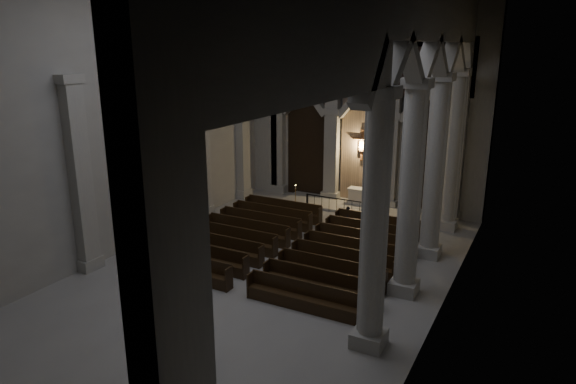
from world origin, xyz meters
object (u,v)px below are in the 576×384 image
(altar_rail, at_px, (344,204))
(candle_stand_left, at_px, (295,201))
(candle_stand_right, at_px, (404,215))
(worshipper, at_px, (348,217))
(pews, at_px, (291,247))
(altar, at_px, (363,197))

(altar_rail, xyz_separation_m, candle_stand_left, (-2.97, -0.12, -0.23))
(candle_stand_right, distance_m, worshipper, 3.17)
(candle_stand_left, distance_m, pews, 6.91)
(pews, bearing_deg, candle_stand_right, 62.82)
(candle_stand_right, bearing_deg, pews, -117.18)
(altar, height_order, worshipper, worshipper)
(candle_stand_left, relative_size, candle_stand_right, 0.88)
(altar_rail, xyz_separation_m, worshipper, (0.97, -1.94, -0.03))
(altar, height_order, candle_stand_right, candle_stand_right)
(candle_stand_right, bearing_deg, altar, 149.23)
(candle_stand_left, bearing_deg, altar_rail, 2.29)
(altar, xyz_separation_m, altar_rail, (-0.45, -1.87, -0.01))
(pews, relative_size, worshipper, 8.67)
(altar, height_order, pews, altar)
(altar, relative_size, pews, 0.18)
(candle_stand_left, relative_size, worshipper, 1.20)
(altar, height_order, altar_rail, altar)
(altar, distance_m, candle_stand_right, 3.38)
(candle_stand_right, bearing_deg, worshipper, -138.70)
(altar, distance_m, worshipper, 3.85)
(candle_stand_right, relative_size, pews, 0.16)
(candle_stand_right, relative_size, worshipper, 1.37)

